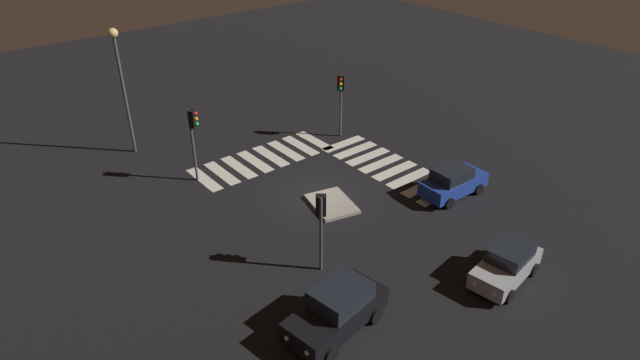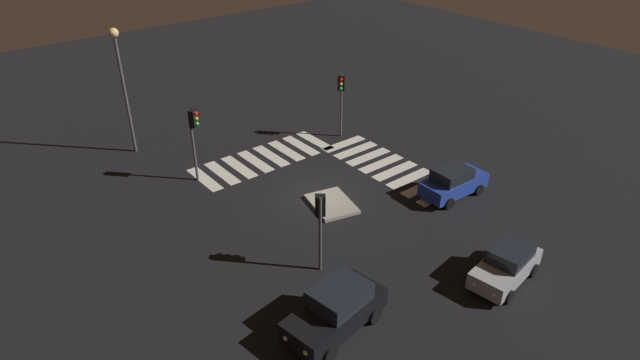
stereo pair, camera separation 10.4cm
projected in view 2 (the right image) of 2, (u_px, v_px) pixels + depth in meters
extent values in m
plane|color=black|center=(320.00, 196.00, 29.37)|extent=(80.00, 80.00, 0.00)
cube|color=gray|center=(332.00, 204.00, 28.50)|extent=(3.12, 2.63, 0.18)
cube|color=#9EA0A5|center=(505.00, 268.00, 23.05)|extent=(2.10, 3.91, 0.76)
cube|color=black|center=(510.00, 253.00, 22.85)|extent=(1.71, 2.09, 0.62)
cylinder|color=black|center=(508.00, 296.00, 22.03)|extent=(0.30, 0.62, 0.60)
cylinder|color=black|center=(474.00, 279.00, 22.96)|extent=(0.30, 0.62, 0.60)
cylinder|color=black|center=(533.00, 270.00, 23.48)|extent=(0.30, 0.62, 0.60)
cylinder|color=black|center=(500.00, 255.00, 24.41)|extent=(0.30, 0.62, 0.60)
sphere|color=#F2EABF|center=(494.00, 294.00, 21.64)|extent=(0.20, 0.20, 0.20)
sphere|color=#F2EABF|center=(474.00, 284.00, 22.16)|extent=(0.20, 0.20, 0.20)
cube|color=#1E389E|center=(453.00, 184.00, 29.15)|extent=(1.79, 3.88, 0.78)
cube|color=black|center=(452.00, 174.00, 28.68)|extent=(1.57, 2.01, 0.63)
cylinder|color=black|center=(456.00, 178.00, 30.49)|extent=(0.25, 0.62, 0.61)
cylinder|color=black|center=(479.00, 189.00, 29.37)|extent=(0.25, 0.62, 0.61)
cylinder|color=black|center=(427.00, 190.00, 29.28)|extent=(0.25, 0.62, 0.61)
cylinder|color=black|center=(449.00, 203.00, 28.16)|extent=(0.25, 0.62, 0.61)
sphere|color=#F2EABF|center=(470.00, 171.00, 30.42)|extent=(0.20, 0.20, 0.20)
sphere|color=#F2EABF|center=(483.00, 177.00, 29.79)|extent=(0.20, 0.20, 0.20)
cube|color=black|center=(335.00, 314.00, 20.55)|extent=(2.46, 4.49, 0.87)
cube|color=black|center=(340.00, 295.00, 20.32)|extent=(1.98, 2.41, 0.71)
cylinder|color=black|center=(329.00, 354.00, 19.37)|extent=(0.35, 0.72, 0.69)
cylinder|color=black|center=(294.00, 329.00, 20.42)|extent=(0.35, 0.72, 0.69)
cylinder|color=black|center=(374.00, 315.00, 21.06)|extent=(0.35, 0.72, 0.69)
cylinder|color=black|center=(339.00, 294.00, 22.11)|extent=(0.35, 0.72, 0.69)
sphere|color=#F2EABF|center=(306.00, 352.00, 18.92)|extent=(0.23, 0.23, 0.23)
sphere|color=#F2EABF|center=(286.00, 338.00, 19.51)|extent=(0.23, 0.23, 0.23)
cylinder|color=#47474C|center=(193.00, 146.00, 29.82)|extent=(0.14, 0.14, 4.31)
cube|color=black|center=(193.00, 118.00, 28.95)|extent=(0.52, 0.54, 0.96)
sphere|color=red|center=(196.00, 114.00, 28.75)|extent=(0.22, 0.22, 0.22)
sphere|color=orange|center=(196.00, 119.00, 28.90)|extent=(0.22, 0.22, 0.22)
sphere|color=green|center=(197.00, 124.00, 29.05)|extent=(0.22, 0.22, 0.22)
cylinder|color=#47474C|center=(341.00, 106.00, 34.91)|extent=(0.14, 0.14, 4.23)
cube|color=black|center=(341.00, 83.00, 33.94)|extent=(0.54, 0.53, 0.96)
sphere|color=red|center=(341.00, 80.00, 33.62)|extent=(0.22, 0.22, 0.22)
sphere|color=orange|center=(341.00, 84.00, 33.77)|extent=(0.22, 0.22, 0.22)
sphere|color=green|center=(341.00, 89.00, 33.92)|extent=(0.22, 0.22, 0.22)
cylinder|color=#47474C|center=(320.00, 235.00, 23.07)|extent=(0.14, 0.14, 3.73)
cube|color=black|center=(320.00, 205.00, 22.53)|extent=(0.52, 0.54, 0.96)
sphere|color=red|center=(320.00, 197.00, 22.56)|extent=(0.22, 0.22, 0.22)
sphere|color=orange|center=(320.00, 203.00, 22.71)|extent=(0.22, 0.22, 0.22)
sphere|color=green|center=(320.00, 209.00, 22.86)|extent=(0.22, 0.22, 0.22)
cylinder|color=#47474C|center=(126.00, 97.00, 32.23)|extent=(0.18, 0.18, 7.26)
sphere|color=#F9D172|center=(114.00, 33.00, 30.32)|extent=(0.56, 0.56, 0.56)
cube|color=silver|center=(440.00, 195.00, 29.45)|extent=(0.70, 3.20, 0.02)
cube|color=silver|center=(424.00, 186.00, 30.23)|extent=(0.70, 3.20, 0.02)
cube|color=silver|center=(409.00, 178.00, 31.01)|extent=(0.70, 3.20, 0.02)
cube|color=silver|center=(395.00, 171.00, 31.79)|extent=(0.70, 3.20, 0.02)
cube|color=silver|center=(381.00, 164.00, 32.56)|extent=(0.70, 3.20, 0.02)
cube|color=silver|center=(368.00, 157.00, 33.34)|extent=(0.70, 3.20, 0.02)
cube|color=silver|center=(356.00, 150.00, 34.12)|extent=(0.70, 3.20, 0.02)
cube|color=silver|center=(344.00, 144.00, 34.90)|extent=(0.70, 3.20, 0.02)
cube|color=silver|center=(315.00, 141.00, 35.31)|extent=(3.20, 0.70, 0.02)
cube|color=silver|center=(301.00, 146.00, 34.69)|extent=(3.20, 0.70, 0.02)
cube|color=silver|center=(286.00, 151.00, 34.07)|extent=(3.20, 0.70, 0.02)
cube|color=silver|center=(271.00, 156.00, 33.45)|extent=(3.20, 0.70, 0.02)
cube|color=silver|center=(255.00, 161.00, 32.82)|extent=(3.20, 0.70, 0.02)
cube|color=silver|center=(239.00, 167.00, 32.20)|extent=(3.20, 0.70, 0.02)
cube|color=silver|center=(222.00, 173.00, 31.58)|extent=(3.20, 0.70, 0.02)
cube|color=silver|center=(204.00, 179.00, 30.95)|extent=(3.20, 0.70, 0.02)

